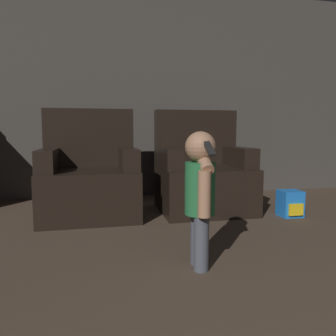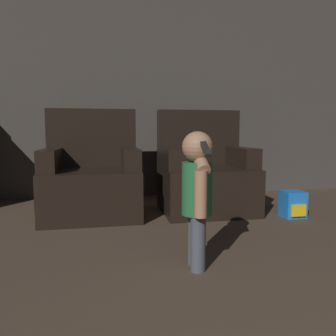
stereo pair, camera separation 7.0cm
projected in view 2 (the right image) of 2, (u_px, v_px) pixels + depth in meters
wall_back at (176, 94)px, 4.21m from camera, size 8.40×0.05×2.60m
armchair_left at (92, 179)px, 3.21m from camera, size 0.91×0.82×1.05m
armchair_right at (204, 176)px, 3.41m from camera, size 0.90×0.82×1.05m
person_toddler at (197, 189)px, 1.92m from camera, size 0.18×0.32×0.82m
toy_backpack at (293, 204)px, 3.13m from camera, size 0.20×0.21×0.25m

